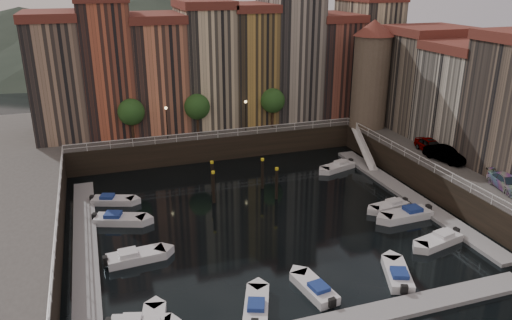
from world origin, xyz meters
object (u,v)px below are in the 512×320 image
object	(u,v)px
gangway	(364,147)
mooring_pilings	(241,181)
boat_left_3	(119,219)
car_a	(430,146)
car_b	(445,155)
car_c	(507,183)
corner_tower	(371,73)
boat_left_1	(135,257)

from	to	relation	value
gangway	mooring_pilings	bearing A→B (deg)	-164.20
boat_left_3	car_a	world-z (taller)	car_a
boat_left_3	car_b	world-z (taller)	car_b
mooring_pilings	car_a	size ratio (longest dim) A/B	1.50
car_c	corner_tower	bearing A→B (deg)	105.42
car_a	car_b	world-z (taller)	car_b
mooring_pilings	boat_left_3	xyz separation A→B (m)	(-12.80, -2.39, -1.27)
gangway	car_a	size ratio (longest dim) A/B	1.84
car_b	car_c	size ratio (longest dim) A/B	1.00
corner_tower	car_a	bearing A→B (deg)	-83.13
car_a	car_c	bearing A→B (deg)	-85.40
boat_left_3	car_c	world-z (taller)	car_c
corner_tower	boat_left_1	world-z (taller)	corner_tower
gangway	car_c	size ratio (longest dim) A/B	1.75
gangway	car_c	bearing A→B (deg)	-76.04
corner_tower	mooring_pilings	size ratio (longest dim) A/B	2.04
gangway	car_a	world-z (taller)	car_a
gangway	car_a	xyz separation A→B (m)	(4.29, -7.02, 1.85)
corner_tower	boat_left_1	distance (m)	38.86
car_b	boat_left_1	bearing A→B (deg)	174.31
boat_left_3	corner_tower	bearing A→B (deg)	40.09
mooring_pilings	boat_left_1	size ratio (longest dim) A/B	1.36
car_b	car_c	xyz separation A→B (m)	(0.55, -8.16, -0.09)
gangway	car_b	xyz separation A→B (m)	(3.95, -9.96, 1.87)
boat_left_1	car_a	xyz separation A→B (m)	(33.78, 7.57, 3.39)
corner_tower	boat_left_1	bearing A→B (deg)	-149.50
corner_tower	car_c	world-z (taller)	corner_tower
gangway	boat_left_3	xyz separation A→B (m)	(-30.23, -7.32, -1.54)
boat_left_3	car_a	xyz separation A→B (m)	(34.52, 0.30, 3.39)
gangway	boat_left_3	world-z (taller)	gangway
car_b	boat_left_3	bearing A→B (deg)	162.02
car_c	car_b	bearing A→B (deg)	105.22
boat_left_1	car_a	size ratio (longest dim) A/B	1.10
mooring_pilings	car_b	xyz separation A→B (m)	(21.38, -5.03, 2.14)
gangway	car_b	distance (m)	10.88
mooring_pilings	boat_left_3	distance (m)	13.09
mooring_pilings	corner_tower	bearing A→B (deg)	24.89
boat_left_3	car_c	xyz separation A→B (m)	(34.73, -10.80, 3.31)
mooring_pilings	car_c	size ratio (longest dim) A/B	1.42
corner_tower	car_b	distance (m)	15.85
corner_tower	car_b	xyz separation A→B (m)	(1.05, -14.46, -6.41)
car_b	car_c	bearing A→B (deg)	-99.70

